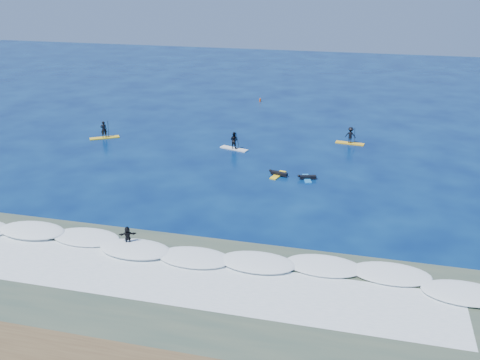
% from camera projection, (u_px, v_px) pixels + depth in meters
% --- Properties ---
extents(ground, '(160.00, 160.00, 0.00)m').
position_uv_depth(ground, '(224.00, 194.00, 43.33)').
color(ground, '#03123F').
rests_on(ground, ground).
extents(shallow_water, '(90.00, 13.00, 0.01)m').
position_uv_depth(shallow_water, '(158.00, 287.00, 30.73)').
color(shallow_water, '#34463A').
rests_on(shallow_water, ground).
extents(breaking_wave, '(40.00, 6.00, 0.30)m').
position_uv_depth(breaking_wave, '(182.00, 254.00, 34.33)').
color(breaking_wave, white).
rests_on(breaking_wave, ground).
extents(whitewater, '(34.00, 5.00, 0.02)m').
position_uv_depth(whitewater, '(165.00, 278.00, 31.63)').
color(whitewater, silver).
rests_on(whitewater, ground).
extents(sup_paddler_left, '(3.02, 2.34, 2.18)m').
position_uv_depth(sup_paddler_left, '(104.00, 132.00, 57.10)').
color(sup_paddler_left, yellow).
rests_on(sup_paddler_left, ground).
extents(sup_paddler_center, '(3.05, 1.60, 2.08)m').
position_uv_depth(sup_paddler_center, '(234.00, 142.00, 53.61)').
color(sup_paddler_center, silver).
rests_on(sup_paddler_center, ground).
extents(sup_paddler_right, '(3.01, 1.08, 2.06)m').
position_uv_depth(sup_paddler_right, '(350.00, 136.00, 55.27)').
color(sup_paddler_right, yellow).
rests_on(sup_paddler_right, ground).
extents(prone_paddler_near, '(1.74, 2.28, 0.46)m').
position_uv_depth(prone_paddler_near, '(278.00, 174.00, 47.06)').
color(prone_paddler_near, yellow).
rests_on(prone_paddler_near, ground).
extents(prone_paddler_far, '(1.63, 2.14, 0.43)m').
position_uv_depth(prone_paddler_far, '(307.00, 178.00, 46.26)').
color(prone_paddler_far, blue).
rests_on(prone_paddler_far, ground).
extents(wave_surfer, '(1.90, 1.22, 1.34)m').
position_uv_depth(wave_surfer, '(128.00, 237.00, 34.83)').
color(wave_surfer, white).
rests_on(wave_surfer, breaking_wave).
extents(marker_buoy, '(0.24, 0.24, 0.58)m').
position_uv_depth(marker_buoy, '(260.00, 100.00, 72.61)').
color(marker_buoy, '#CC4B12').
rests_on(marker_buoy, ground).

